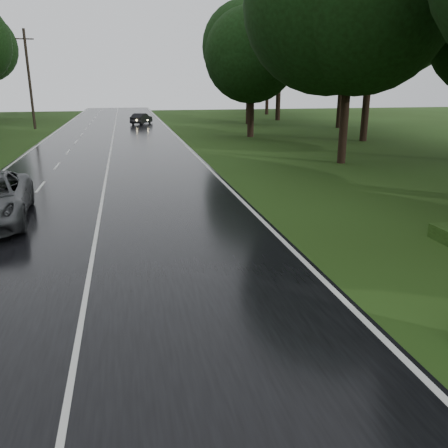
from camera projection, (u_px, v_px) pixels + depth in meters
The scene contains 8 objects.
ground at pixel (81, 324), 9.56m from camera, with size 160.00×160.00×0.00m, color #234013.
road at pixel (108, 164), 28.26m from camera, with size 12.00×140.00×0.04m, color black.
lane_center at pixel (108, 164), 28.25m from camera, with size 0.12×140.00×0.01m, color silver.
far_car at pixel (141, 119), 55.93m from camera, with size 1.36×3.91×1.29m, color black.
utility_pole_far at pixel (35, 129), 50.38m from camera, with size 1.80×0.28×10.23m, color black, non-canonical shape.
tree_right_d at pixel (341, 163), 28.91m from camera, with size 10.17×10.17×15.88m, color black, non-canonical shape.
tree_right_e at pixel (250, 137), 43.15m from camera, with size 7.80×7.80×12.18m, color black, non-canonical shape.
tree_right_f at pixel (248, 124), 56.81m from camera, with size 9.53×9.53×14.89m, color black, non-canonical shape.
Camera 1 is at (1.14, -8.96, 4.79)m, focal length 36.90 mm.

